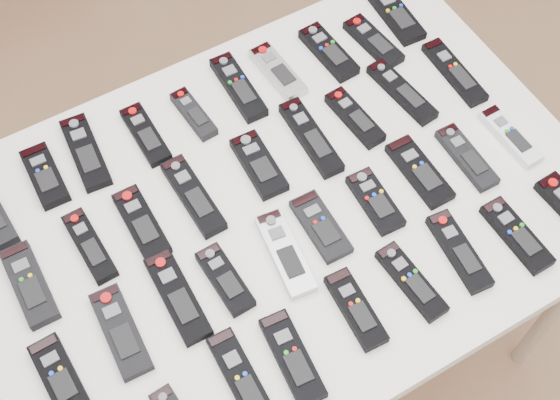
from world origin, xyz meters
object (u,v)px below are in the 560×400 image
remote_6 (278,72)px  remote_11 (90,246)px  remote_3 (146,135)px  remote_22 (225,279)px  remote_32 (292,358)px  remote_35 (459,251)px  remote_36 (517,235)px  remote_33 (356,309)px  remote_26 (419,172)px  remote_1 (45,176)px  remote_31 (244,383)px  remote_17 (402,92)px  remote_7 (329,52)px  remote_23 (285,253)px  remote_27 (467,157)px  remote_13 (193,196)px  remote_9 (396,15)px  remote_15 (311,137)px  remote_12 (141,223)px  remote_24 (321,226)px  remote_19 (60,377)px  remote_28 (510,136)px  remote_21 (178,297)px  remote_34 (411,281)px  remote_16 (355,118)px  remote_20 (121,332)px  remote_8 (373,42)px  remote_2 (86,152)px  remote_18 (454,72)px  remote_14 (259,165)px  remote_25 (375,201)px  table (280,219)px

remote_6 → remote_11: 0.57m
remote_3 → remote_22: (-0.01, -0.38, 0.00)m
remote_32 → remote_35: size_ratio=1.00×
remote_6 → remote_36: remote_6 is taller
remote_33 → remote_26: bearing=37.6°
remote_1 → remote_31: remote_1 is taller
remote_17 → remote_36: same height
remote_7 → remote_23: bearing=-134.8°
remote_27 → remote_17: bearing=96.1°
remote_32 → remote_13: bearing=95.1°
remote_17 → remote_22: size_ratio=1.29×
remote_27 → remote_3: bearing=146.1°
remote_9 → remote_15: bearing=-146.8°
remote_26 → remote_12: bearing=162.5°
remote_3 → remote_24: bearing=-61.7°
remote_7 → remote_22: same height
remote_19 → remote_28: (1.02, 0.01, -0.00)m
remote_23 → remote_12: bearing=143.9°
remote_3 → remote_21: remote_21 is taller
remote_24 → remote_28: bearing=-0.6°
remote_23 → remote_21: bearing=-178.6°
remote_21 → remote_34: 0.44m
remote_23 → remote_16: bearing=42.1°
remote_20 → remote_28: 0.89m
remote_3 → remote_9: bearing=1.4°
remote_3 → remote_15: (0.30, -0.18, 0.00)m
remote_8 → remote_26: same height
remote_7 → remote_15: (-0.16, -0.18, 0.00)m
remote_9 → remote_22: size_ratio=1.21×
remote_27 → remote_32: 0.57m
remote_32 → remote_33: 0.15m
remote_7 → remote_35: (-0.05, -0.56, 0.00)m
remote_7 → remote_26: 0.37m
remote_27 → remote_34: 0.32m
remote_15 → remote_21: size_ratio=1.04×
remote_7 → remote_23: size_ratio=0.89×
remote_36 → remote_24: bearing=146.0°
remote_32 → remote_2: bearing=108.7°
remote_18 → remote_28: 0.20m
remote_27 → remote_35: (-0.15, -0.17, 0.00)m
remote_14 → remote_21: remote_14 is taller
remote_16 → remote_28: size_ratio=0.99×
remote_25 → remote_28: size_ratio=0.90×
remote_24 → remote_11: bearing=156.7°
remote_3 → remote_33: 0.58m
remote_7 → remote_21: 0.67m
remote_16 → remote_6: bearing=108.0°
table → remote_8: remote_8 is taller
remote_7 → remote_27: size_ratio=1.01×
table → remote_35: size_ratio=7.09×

